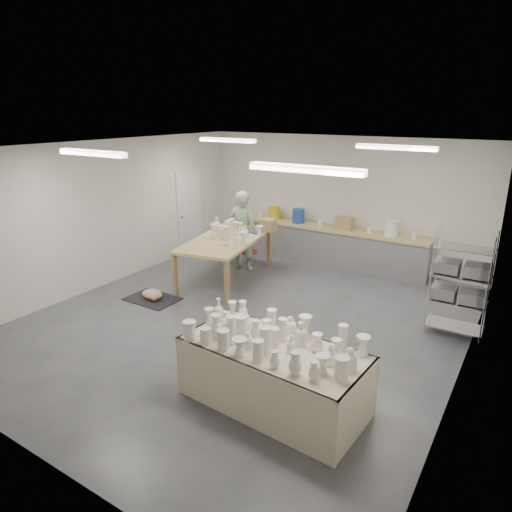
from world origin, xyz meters
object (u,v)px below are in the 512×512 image
Objects in this scene: potter at (243,231)px; red_stool at (249,253)px; drying_table at (273,372)px; work_table at (231,238)px.

red_stool is at bearing -95.08° from potter.
potter reaches higher than drying_table.
work_table is 1.48× the size of potter.
drying_table is 4.57m from work_table.
potter reaches higher than red_stool.
potter is (-3.19, 4.08, 0.47)m from drying_table.
potter reaches higher than work_table.
work_table is 1.16m from red_stool.
work_table is at bearing 97.77° from potter.
drying_table is 5.39m from red_stool.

